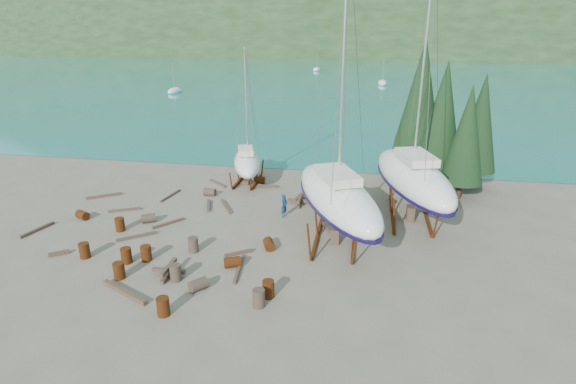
% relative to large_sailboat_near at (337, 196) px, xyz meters
% --- Properties ---
extents(ground, '(600.00, 600.00, 0.00)m').
position_rel_large_sailboat_near_xyz_m(ground, '(-5.40, -1.61, -2.78)').
color(ground, '#605A4C').
rests_on(ground, ground).
extents(bay_water, '(700.00, 700.00, 0.00)m').
position_rel_large_sailboat_near_xyz_m(bay_water, '(-5.40, 313.39, -2.78)').
color(bay_water, teal).
rests_on(bay_water, ground).
extents(far_hill, '(800.00, 360.00, 110.00)m').
position_rel_large_sailboat_near_xyz_m(far_hill, '(-5.40, 318.39, -2.78)').
color(far_hill, black).
rests_on(far_hill, ground).
extents(far_house_left, '(6.60, 5.60, 5.60)m').
position_rel_large_sailboat_near_xyz_m(far_house_left, '(-65.40, 188.39, 0.14)').
color(far_house_left, beige).
rests_on(far_house_left, ground).
extents(far_house_center, '(6.60, 5.60, 5.60)m').
position_rel_large_sailboat_near_xyz_m(far_house_center, '(-25.40, 188.39, 0.14)').
color(far_house_center, beige).
rests_on(far_house_center, ground).
extents(far_house_right, '(6.60, 5.60, 5.60)m').
position_rel_large_sailboat_near_xyz_m(far_house_right, '(24.60, 188.39, 0.14)').
color(far_house_right, beige).
rests_on(far_house_right, ground).
extents(cypress_near_right, '(3.60, 3.60, 10.00)m').
position_rel_large_sailboat_near_xyz_m(cypress_near_right, '(7.10, 10.39, 3.01)').
color(cypress_near_right, black).
rests_on(cypress_near_right, ground).
extents(cypress_mid_right, '(3.06, 3.06, 8.50)m').
position_rel_large_sailboat_near_xyz_m(cypress_mid_right, '(8.60, 8.39, 2.14)').
color(cypress_mid_right, black).
rests_on(cypress_mid_right, ground).
extents(cypress_back_left, '(4.14, 4.14, 11.50)m').
position_rel_large_sailboat_near_xyz_m(cypress_back_left, '(5.60, 12.39, 3.88)').
color(cypress_back_left, black).
rests_on(cypress_back_left, ground).
extents(cypress_far_right, '(3.24, 3.24, 9.00)m').
position_rel_large_sailboat_near_xyz_m(cypress_far_right, '(10.10, 11.39, 2.43)').
color(cypress_far_right, black).
rests_on(cypress_far_right, ground).
extents(moored_boat_left, '(2.00, 5.00, 6.05)m').
position_rel_large_sailboat_near_xyz_m(moored_boat_left, '(-35.40, 58.39, -2.40)').
color(moored_boat_left, white).
rests_on(moored_boat_left, ground).
extents(moored_boat_mid, '(2.00, 5.00, 6.05)m').
position_rel_large_sailboat_near_xyz_m(moored_boat_mid, '(4.60, 78.39, -2.40)').
color(moored_boat_mid, white).
rests_on(moored_boat_mid, ground).
extents(moored_boat_far, '(2.00, 5.00, 6.05)m').
position_rel_large_sailboat_near_xyz_m(moored_boat_far, '(-13.40, 108.39, -2.40)').
color(moored_boat_far, white).
rests_on(moored_boat_far, ground).
extents(large_sailboat_near, '(7.35, 11.32, 17.27)m').
position_rel_large_sailboat_near_xyz_m(large_sailboat_near, '(0.00, 0.00, 0.00)').
color(large_sailboat_near, white).
rests_on(large_sailboat_near, ground).
extents(large_sailboat_far, '(6.18, 11.60, 17.61)m').
position_rel_large_sailboat_near_xyz_m(large_sailboat_far, '(4.70, 4.14, 0.09)').
color(large_sailboat_far, white).
rests_on(large_sailboat_far, ground).
extents(small_sailboat_shore, '(3.97, 7.04, 10.74)m').
position_rel_large_sailboat_near_xyz_m(small_sailboat_shore, '(-7.96, 9.19, -1.01)').
color(small_sailboat_shore, white).
rests_on(small_sailboat_shore, ground).
extents(worker, '(0.56, 0.69, 1.64)m').
position_rel_large_sailboat_near_xyz_m(worker, '(-3.70, 2.81, -1.96)').
color(worker, navy).
rests_on(worker, ground).
extents(drum_0, '(0.58, 0.58, 0.88)m').
position_rel_large_sailboat_near_xyz_m(drum_0, '(-13.70, -4.78, -2.34)').
color(drum_0, '#5E2C10').
rests_on(drum_0, ground).
extents(drum_1, '(1.02, 1.04, 0.58)m').
position_rel_large_sailboat_near_xyz_m(drum_1, '(-6.25, -6.83, -2.49)').
color(drum_1, '#2D2823').
rests_on(drum_1, ground).
extents(drum_2, '(1.04, 0.90, 0.58)m').
position_rel_large_sailboat_near_xyz_m(drum_2, '(-17.01, 0.07, -2.49)').
color(drum_2, '#5E2C10').
rests_on(drum_2, ground).
extents(drum_3, '(0.58, 0.58, 0.88)m').
position_rel_large_sailboat_near_xyz_m(drum_3, '(-7.06, -9.06, -2.34)').
color(drum_3, '#5E2C10').
rests_on(drum_3, ground).
extents(drum_4, '(0.92, 0.64, 0.58)m').
position_rel_large_sailboat_near_xyz_m(drum_4, '(-6.96, 9.26, -2.49)').
color(drum_4, '#5E2C10').
rests_on(drum_4, ground).
extents(drum_5, '(0.58, 0.58, 0.88)m').
position_rel_large_sailboat_near_xyz_m(drum_5, '(-7.70, -6.18, -2.34)').
color(drum_5, '#2D2823').
rests_on(drum_5, ground).
extents(drum_6, '(0.87, 1.03, 0.58)m').
position_rel_large_sailboat_near_xyz_m(drum_6, '(-3.74, -1.97, -2.49)').
color(drum_6, '#5E2C10').
rests_on(drum_6, ground).
extents(drum_7, '(0.58, 0.58, 0.88)m').
position_rel_large_sailboat_near_xyz_m(drum_7, '(-2.72, -6.85, -2.34)').
color(drum_7, '#5E2C10').
rests_on(drum_7, ground).
extents(drum_8, '(0.58, 0.58, 0.88)m').
position_rel_large_sailboat_near_xyz_m(drum_8, '(-13.55, -1.21, -2.34)').
color(drum_8, '#5E2C10').
rests_on(drum_8, ground).
extents(drum_9, '(0.91, 0.63, 0.58)m').
position_rel_large_sailboat_near_xyz_m(drum_9, '(-10.05, 5.81, -2.49)').
color(drum_9, '#2D2823').
rests_on(drum_9, ground).
extents(drum_10, '(0.58, 0.58, 0.88)m').
position_rel_large_sailboat_near_xyz_m(drum_10, '(-10.64, -6.49, -2.34)').
color(drum_10, '#5E2C10').
rests_on(drum_10, ground).
extents(drum_11, '(0.76, 0.99, 0.58)m').
position_rel_large_sailboat_near_xyz_m(drum_11, '(-3.07, 5.46, -2.49)').
color(drum_11, '#2D2823').
rests_on(drum_11, ground).
extents(drum_12, '(1.04, 0.89, 0.58)m').
position_rel_large_sailboat_near_xyz_m(drum_12, '(-5.23, -4.38, -2.49)').
color(drum_12, '#5E2C10').
rests_on(drum_12, ground).
extents(drum_13, '(0.58, 0.58, 0.88)m').
position_rel_large_sailboat_near_xyz_m(drum_13, '(-11.09, -4.92, -2.34)').
color(drum_13, '#5E2C10').
rests_on(drum_13, ground).
extents(drum_14, '(0.58, 0.58, 0.88)m').
position_rel_large_sailboat_near_xyz_m(drum_14, '(-10.14, -4.50, -2.34)').
color(drum_14, '#5E2C10').
rests_on(drum_14, ground).
extents(drum_15, '(1.05, 0.93, 0.58)m').
position_rel_large_sailboat_near_xyz_m(drum_15, '(-12.39, 0.34, -2.49)').
color(drum_15, '#2D2823').
rests_on(drum_15, ground).
extents(drum_16, '(0.58, 0.58, 0.88)m').
position_rel_large_sailboat_near_xyz_m(drum_16, '(-7.95, -3.07, -2.34)').
color(drum_16, '#2D2823').
rests_on(drum_16, ground).
extents(drum_17, '(0.58, 0.58, 0.88)m').
position_rel_large_sailboat_near_xyz_m(drum_17, '(-2.99, -7.68, -2.34)').
color(drum_17, '#2D2823').
rests_on(drum_17, ground).
extents(timber_1, '(1.09, 1.68, 0.19)m').
position_rel_large_sailboat_near_xyz_m(timber_1, '(-0.69, 1.36, -2.69)').
color(timber_1, brown).
rests_on(timber_1, ground).
extents(timber_2, '(2.18, 1.63, 0.19)m').
position_rel_large_sailboat_near_xyz_m(timber_2, '(-17.88, 4.13, -2.69)').
color(timber_2, brown).
rests_on(timber_2, ground).
extents(timber_4, '(1.54, 1.88, 0.17)m').
position_rel_large_sailboat_near_xyz_m(timber_4, '(-10.96, 0.24, -2.70)').
color(timber_4, brown).
rests_on(timber_4, ground).
extents(timber_5, '(0.48, 2.88, 0.16)m').
position_rel_large_sailboat_near_xyz_m(timber_5, '(-4.80, -4.66, -2.70)').
color(timber_5, brown).
rests_on(timber_5, ground).
extents(timber_6, '(1.79, 0.67, 0.19)m').
position_rel_large_sailboat_near_xyz_m(timber_6, '(-6.11, 8.24, -2.69)').
color(timber_6, brown).
rests_on(timber_6, ground).
extents(timber_7, '(1.49, 1.10, 0.17)m').
position_rel_large_sailboat_near_xyz_m(timber_7, '(-5.29, -2.95, -2.70)').
color(timber_7, brown).
rests_on(timber_7, ground).
extents(timber_8, '(0.83, 2.04, 0.19)m').
position_rel_large_sailboat_near_xyz_m(timber_8, '(-9.41, 3.63, -2.69)').
color(timber_8, brown).
rests_on(timber_8, ground).
extents(timber_9, '(1.89, 1.61, 0.15)m').
position_rel_large_sailboat_near_xyz_m(timber_9, '(-10.32, 8.48, -2.71)').
color(timber_9, brown).
rests_on(timber_9, ground).
extents(timber_10, '(1.46, 2.36, 0.16)m').
position_rel_large_sailboat_near_xyz_m(timber_10, '(-8.11, 3.71, -2.70)').
color(timber_10, brown).
rests_on(timber_10, ground).
extents(timber_12, '(2.00, 1.66, 0.17)m').
position_rel_large_sailboat_near_xyz_m(timber_12, '(-12.08, -1.94, -2.70)').
color(timber_12, brown).
rests_on(timber_12, ground).
extents(timber_13, '(1.00, 0.83, 0.22)m').
position_rel_large_sailboat_near_xyz_m(timber_13, '(-15.34, -4.79, -2.68)').
color(timber_13, brown).
rests_on(timber_13, ground).
extents(timber_14, '(0.76, 2.42, 0.18)m').
position_rel_large_sailboat_near_xyz_m(timber_14, '(-18.74, -2.15, -2.69)').
color(timber_14, brown).
rests_on(timber_14, ground).
extents(timber_15, '(0.57, 2.63, 0.15)m').
position_rel_large_sailboat_near_xyz_m(timber_15, '(-12.95, 5.08, -2.71)').
color(timber_15, brown).
rests_on(timber_15, ground).
extents(timber_16, '(2.99, 1.61, 0.23)m').
position_rel_large_sailboat_near_xyz_m(timber_16, '(-9.65, -7.82, -2.67)').
color(timber_16, brown).
rests_on(timber_16, ground).
extents(timber_17, '(2.04, 1.10, 0.16)m').
position_rel_large_sailboat_near_xyz_m(timber_17, '(-14.95, 1.86, -2.70)').
color(timber_17, brown).
rests_on(timber_17, ground).
extents(timber_pile_fore, '(1.80, 1.80, 0.60)m').
position_rel_large_sailboat_near_xyz_m(timber_pile_fore, '(-8.23, -5.84, -2.48)').
color(timber_pile_fore, brown).
rests_on(timber_pile_fore, ground).
extents(timber_pile_aft, '(1.80, 1.80, 0.60)m').
position_rel_large_sailboat_near_xyz_m(timber_pile_aft, '(-2.97, 5.17, -2.48)').
color(timber_pile_aft, brown).
rests_on(timber_pile_aft, ground).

